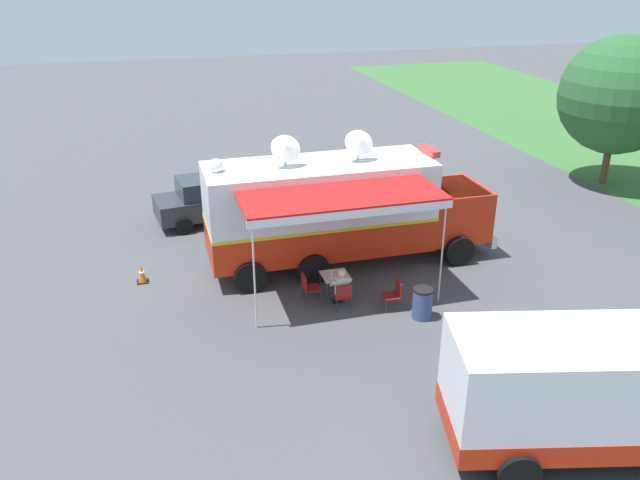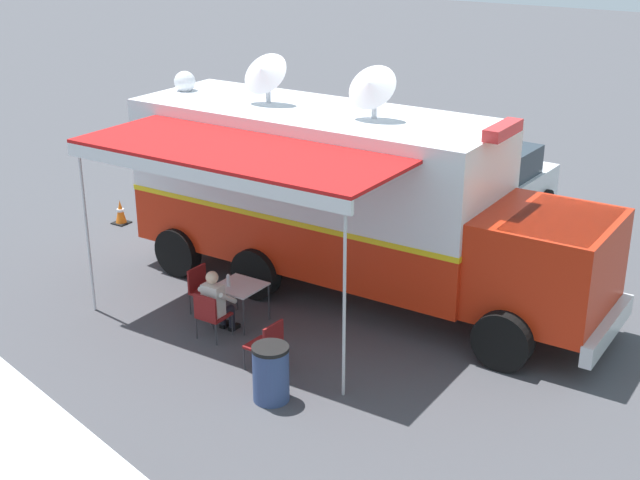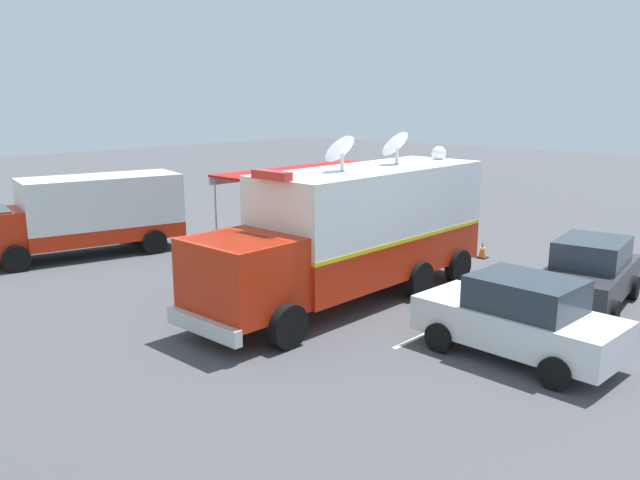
# 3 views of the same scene
# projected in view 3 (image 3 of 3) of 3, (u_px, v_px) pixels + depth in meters

# --- Properties ---
(ground_plane) EXTENTS (100.00, 100.00, 0.00)m
(ground_plane) POSITION_uv_depth(u_px,v_px,m) (371.00, 292.00, 18.24)
(ground_plane) COLOR #47474C
(lot_stripe) EXTENTS (0.13, 4.80, 0.01)m
(lot_stripe) POSITION_uv_depth(u_px,v_px,m) (453.00, 321.00, 15.92)
(lot_stripe) COLOR silver
(lot_stripe) RESTS_ON ground
(command_truck) EXTENTS (4.86, 9.50, 4.53)m
(command_truck) POSITION_uv_depth(u_px,v_px,m) (353.00, 228.00, 17.31)
(command_truck) COLOR red
(command_truck) RESTS_ON ground
(folding_table) EXTENTS (0.80, 0.80, 0.73)m
(folding_table) POSITION_uv_depth(u_px,v_px,m) (315.00, 255.00, 19.70)
(folding_table) COLOR silver
(folding_table) RESTS_ON ground
(water_bottle) EXTENTS (0.07, 0.07, 0.22)m
(water_bottle) POSITION_uv_depth(u_px,v_px,m) (316.00, 248.00, 19.85)
(water_bottle) COLOR silver
(water_bottle) RESTS_ON folding_table
(folding_chair_at_table) EXTENTS (0.48, 0.48, 0.87)m
(folding_chair_at_table) POSITION_uv_depth(u_px,v_px,m) (297.00, 256.00, 20.28)
(folding_chair_at_table) COLOR maroon
(folding_chair_at_table) RESTS_ON ground
(folding_chair_beside_table) EXTENTS (0.48, 0.48, 0.87)m
(folding_chair_beside_table) POSITION_uv_depth(u_px,v_px,m) (333.00, 255.00, 20.36)
(folding_chair_beside_table) COLOR maroon
(folding_chair_beside_table) RESTS_ON ground
(folding_chair_spare_by_truck) EXTENTS (0.51, 0.51, 0.87)m
(folding_chair_spare_by_truck) POSITION_uv_depth(u_px,v_px,m) (255.00, 263.00, 19.45)
(folding_chair_spare_by_truck) COLOR maroon
(folding_chair_spare_by_truck) RESTS_ON ground
(seated_responder) EXTENTS (0.66, 0.55, 1.25)m
(seated_responder) POSITION_uv_depth(u_px,v_px,m) (301.00, 252.00, 20.13)
(seated_responder) COLOR silver
(seated_responder) RESTS_ON ground
(trash_bin) EXTENTS (0.57, 0.57, 0.91)m
(trash_bin) POSITION_uv_depth(u_px,v_px,m) (225.00, 264.00, 19.51)
(trash_bin) COLOR #384C7F
(trash_bin) RESTS_ON ground
(traffic_cone) EXTENTS (0.36, 0.36, 0.58)m
(traffic_cone) POSITION_uv_depth(u_px,v_px,m) (482.00, 250.00, 22.07)
(traffic_cone) COLOR black
(traffic_cone) RESTS_ON ground
(support_truck) EXTENTS (3.61, 7.09, 2.70)m
(support_truck) POSITION_uv_depth(u_px,v_px,m) (87.00, 215.00, 22.26)
(support_truck) COLOR white
(support_truck) RESTS_ON ground
(car_behind_truck) EXTENTS (4.27, 2.15, 1.76)m
(car_behind_truck) POSITION_uv_depth(u_px,v_px,m) (519.00, 318.00, 13.55)
(car_behind_truck) COLOR silver
(car_behind_truck) RESTS_ON ground
(car_far_corner) EXTENTS (2.44, 4.40, 1.76)m
(car_far_corner) POSITION_uv_depth(u_px,v_px,m) (589.00, 273.00, 16.97)
(car_far_corner) COLOR #2D2D33
(car_far_corner) RESTS_ON ground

